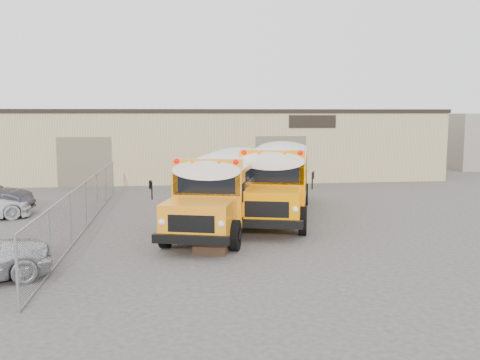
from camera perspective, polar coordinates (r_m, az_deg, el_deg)
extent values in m
plane|color=#403D3B|center=(18.57, 1.09, -6.61)|extent=(120.00, 120.00, 0.00)
cube|color=#D3BF82|center=(38.02, -3.04, 3.85)|extent=(30.00, 10.00, 4.50)
cube|color=black|center=(37.96, -3.06, 7.32)|extent=(30.20, 10.20, 0.25)
cube|color=black|center=(33.93, 7.74, 6.20)|extent=(3.00, 0.08, 0.80)
cube|color=#6C634C|center=(33.44, -16.26, 1.85)|extent=(3.20, 0.08, 3.00)
cube|color=#6C634C|center=(33.61, 4.36, 2.14)|extent=(3.20, 0.08, 3.00)
cylinder|color=gray|center=(12.87, -22.69, -9.25)|extent=(0.07, 0.07, 1.80)
cylinder|color=gray|center=(15.68, -19.70, -6.22)|extent=(0.07, 0.07, 1.80)
cylinder|color=gray|center=(18.55, -17.64, -4.12)|extent=(0.07, 0.07, 1.80)
cylinder|color=gray|center=(21.46, -16.15, -2.57)|extent=(0.07, 0.07, 1.80)
cylinder|color=gray|center=(24.39, -15.01, -1.39)|extent=(0.07, 0.07, 1.80)
cylinder|color=gray|center=(27.33, -14.13, -0.47)|extent=(0.07, 0.07, 1.80)
cylinder|color=gray|center=(30.28, -13.41, 0.27)|extent=(0.07, 0.07, 1.80)
cylinder|color=gray|center=(21.33, -16.23, -0.24)|extent=(0.05, 18.00, 0.05)
cylinder|color=gray|center=(21.61, -16.07, -4.79)|extent=(0.05, 18.00, 0.05)
cube|color=gray|center=(21.46, -16.15, -2.57)|extent=(0.02, 18.00, 1.70)
cube|color=orange|center=(27.54, 0.68, 1.06)|extent=(4.34, 7.78, 1.99)
cube|color=orange|center=(22.92, -1.03, -1.27)|extent=(2.64, 2.64, 1.12)
cube|color=black|center=(23.87, -0.59, 1.48)|extent=(1.94, 0.59, 0.73)
cube|color=silver|center=(27.44, 0.68, 3.44)|extent=(4.36, 7.85, 0.39)
cube|color=orange|center=(24.03, -0.50, 2.99)|extent=(2.43, 1.11, 0.35)
sphere|color=#E50705|center=(24.00, -3.00, 3.25)|extent=(0.19, 0.19, 0.19)
sphere|color=#E50705|center=(23.66, 1.86, 3.20)|extent=(0.19, 0.19, 0.19)
sphere|color=orange|center=(23.89, -1.68, 3.24)|extent=(0.19, 0.19, 0.19)
sphere|color=orange|center=(23.73, 0.51, 3.22)|extent=(0.19, 0.19, 0.19)
cube|color=black|center=(21.88, -1.55, -2.84)|extent=(2.35, 0.85, 0.27)
cube|color=black|center=(31.34, 1.66, 0.18)|extent=(2.35, 0.83, 0.27)
cube|color=black|center=(27.55, 0.68, 0.91)|extent=(4.34, 7.64, 0.06)
cube|color=black|center=(27.77, 0.76, 2.28)|extent=(4.05, 6.66, 0.60)
cylinder|color=black|center=(23.34, -3.79, -2.52)|extent=(0.54, 1.05, 1.01)
cylinder|color=black|center=(22.95, 1.87, -2.67)|extent=(0.54, 1.05, 1.01)
cylinder|color=black|center=(29.29, -1.15, -0.54)|extent=(0.54, 1.05, 1.01)
cylinder|color=black|center=(28.98, 3.36, -0.63)|extent=(0.54, 1.05, 1.01)
cube|color=#FF8C00|center=(30.38, 4.79, 1.75)|extent=(4.40, 8.15, 2.09)
cube|color=#FF8C00|center=(25.46, 4.22, -0.32)|extent=(2.73, 2.73, 1.17)
cube|color=black|center=(26.49, 4.38, 2.24)|extent=(2.04, 0.58, 0.77)
cube|color=silver|center=(30.29, 4.81, 4.01)|extent=(4.42, 8.23, 0.41)
cube|color=#FF8C00|center=(26.67, 4.43, 3.66)|extent=(2.55, 1.12, 0.37)
sphere|color=#E50705|center=(26.51, 2.08, 3.92)|extent=(0.20, 0.20, 0.20)
sphere|color=#E50705|center=(26.39, 6.73, 3.86)|extent=(0.20, 0.20, 0.20)
sphere|color=orange|center=(26.46, 3.35, 3.91)|extent=(0.20, 0.20, 0.20)
sphere|color=orange|center=(26.41, 5.45, 3.88)|extent=(0.20, 0.20, 0.20)
cube|color=black|center=(24.34, 4.04, -1.77)|extent=(2.48, 0.84, 0.29)
cube|color=black|center=(34.39, 5.10, 0.82)|extent=(2.47, 0.82, 0.29)
cube|color=black|center=(30.38, 4.78, 1.61)|extent=(4.40, 8.01, 0.06)
cube|color=black|center=(30.63, 4.83, 2.90)|extent=(4.12, 6.97, 0.63)
cylinder|color=black|center=(25.75, 1.52, -1.54)|extent=(0.54, 1.10, 1.06)
cylinder|color=black|center=(25.61, 6.93, -1.64)|extent=(0.54, 1.10, 1.06)
cylinder|color=black|center=(32.11, 2.74, 0.18)|extent=(0.54, 1.10, 1.06)
cylinder|color=black|center=(32.00, 7.08, 0.11)|extent=(0.54, 1.10, 1.06)
cylinder|color=#BF0505|center=(27.87, 0.95, 1.55)|extent=(0.17, 0.56, 0.57)
cube|color=black|center=(17.16, -2.96, -5.96)|extent=(1.31, 1.24, 1.05)
sphere|color=black|center=(17.06, -2.97, -4.41)|extent=(1.16, 1.16, 1.16)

